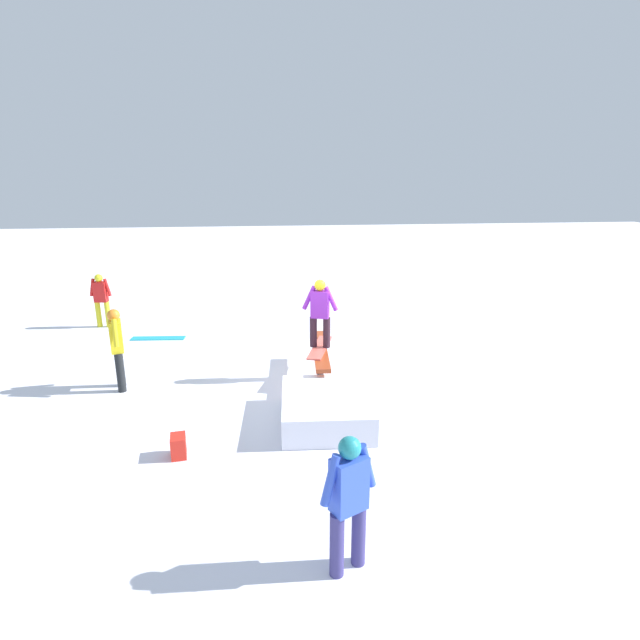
{
  "coord_description": "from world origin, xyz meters",
  "views": [
    {
      "loc": [
        -9.53,
        1.05,
        4.13
      ],
      "look_at": [
        0.0,
        0.0,
        1.26
      ],
      "focal_mm": 28.0,
      "sensor_mm": 36.0,
      "label": 1
    }
  ],
  "objects_px": {
    "backpack_on_snow": "(178,446)",
    "bystander_yellow": "(117,345)",
    "bystander_red": "(101,298)",
    "rail_feature": "(320,353)",
    "main_rider_on_rail": "(320,314)",
    "bystander_blue": "(349,498)",
    "loose_snowboard_cyan": "(158,338)"
  },
  "relations": [
    {
      "from": "main_rider_on_rail",
      "to": "bystander_blue",
      "type": "height_order",
      "value": "main_rider_on_rail"
    },
    {
      "from": "bystander_red",
      "to": "loose_snowboard_cyan",
      "type": "xyz_separation_m",
      "value": [
        -1.22,
        -1.67,
        -0.82
      ]
    },
    {
      "from": "bystander_yellow",
      "to": "loose_snowboard_cyan",
      "type": "height_order",
      "value": "bystander_yellow"
    },
    {
      "from": "bystander_blue",
      "to": "bystander_yellow",
      "type": "xyz_separation_m",
      "value": [
        5.09,
        3.67,
        0.02
      ]
    },
    {
      "from": "rail_feature",
      "to": "bystander_blue",
      "type": "xyz_separation_m",
      "value": [
        -5.19,
        0.27,
        0.34
      ]
    },
    {
      "from": "backpack_on_snow",
      "to": "bystander_blue",
      "type": "bearing_deg",
      "value": 33.45
    },
    {
      "from": "main_rider_on_rail",
      "to": "bystander_red",
      "type": "bearing_deg",
      "value": 69.59
    },
    {
      "from": "rail_feature",
      "to": "bystander_red",
      "type": "bearing_deg",
      "value": 55.87
    },
    {
      "from": "bystander_red",
      "to": "rail_feature",
      "type": "bearing_deg",
      "value": -30.4
    },
    {
      "from": "main_rider_on_rail",
      "to": "bystander_blue",
      "type": "xyz_separation_m",
      "value": [
        -5.19,
        0.27,
        -0.48
      ]
    },
    {
      "from": "main_rider_on_rail",
      "to": "bystander_red",
      "type": "distance_m",
      "value": 6.95
    },
    {
      "from": "backpack_on_snow",
      "to": "rail_feature",
      "type": "bearing_deg",
      "value": 130.32
    },
    {
      "from": "bystander_yellow",
      "to": "bystander_red",
      "type": "bearing_deg",
      "value": -174.99
    },
    {
      "from": "bystander_red",
      "to": "backpack_on_snow",
      "type": "height_order",
      "value": "bystander_red"
    },
    {
      "from": "backpack_on_snow",
      "to": "bystander_yellow",
      "type": "bearing_deg",
      "value": -157.93
    },
    {
      "from": "bystander_yellow",
      "to": "bystander_blue",
      "type": "bearing_deg",
      "value": 20.56
    },
    {
      "from": "rail_feature",
      "to": "backpack_on_snow",
      "type": "height_order",
      "value": "rail_feature"
    },
    {
      "from": "bystander_red",
      "to": "bystander_yellow",
      "type": "height_order",
      "value": "bystander_yellow"
    },
    {
      "from": "rail_feature",
      "to": "loose_snowboard_cyan",
      "type": "relative_size",
      "value": 1.71
    },
    {
      "from": "backpack_on_snow",
      "to": "bystander_red",
      "type": "bearing_deg",
      "value": -163.72
    },
    {
      "from": "main_rider_on_rail",
      "to": "bystander_yellow",
      "type": "distance_m",
      "value": 3.97
    },
    {
      "from": "main_rider_on_rail",
      "to": "bystander_blue",
      "type": "bearing_deg",
      "value": -166.32
    },
    {
      "from": "bystander_blue",
      "to": "backpack_on_snow",
      "type": "height_order",
      "value": "bystander_blue"
    },
    {
      "from": "main_rider_on_rail",
      "to": "backpack_on_snow",
      "type": "height_order",
      "value": "main_rider_on_rail"
    },
    {
      "from": "rail_feature",
      "to": "backpack_on_snow",
      "type": "bearing_deg",
      "value": 141.12
    },
    {
      "from": "rail_feature",
      "to": "main_rider_on_rail",
      "type": "height_order",
      "value": "main_rider_on_rail"
    },
    {
      "from": "loose_snowboard_cyan",
      "to": "rail_feature",
      "type": "bearing_deg",
      "value": 146.61
    },
    {
      "from": "bystander_red",
      "to": "backpack_on_snow",
      "type": "xyz_separation_m",
      "value": [
        -6.9,
        -3.09,
        -0.66
      ]
    },
    {
      "from": "rail_feature",
      "to": "loose_snowboard_cyan",
      "type": "distance_m",
      "value": 4.89
    },
    {
      "from": "rail_feature",
      "to": "bystander_yellow",
      "type": "bearing_deg",
      "value": 94.39
    },
    {
      "from": "loose_snowboard_cyan",
      "to": "backpack_on_snow",
      "type": "distance_m",
      "value": 5.85
    },
    {
      "from": "main_rider_on_rail",
      "to": "backpack_on_snow",
      "type": "relative_size",
      "value": 4.2
    }
  ]
}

